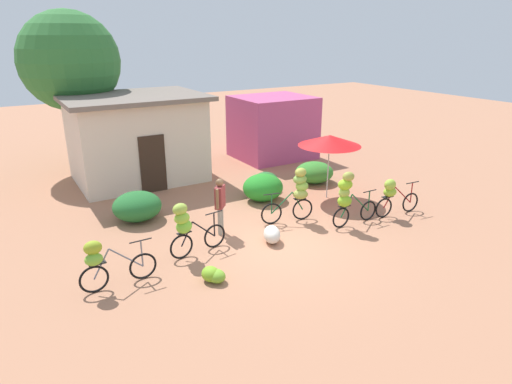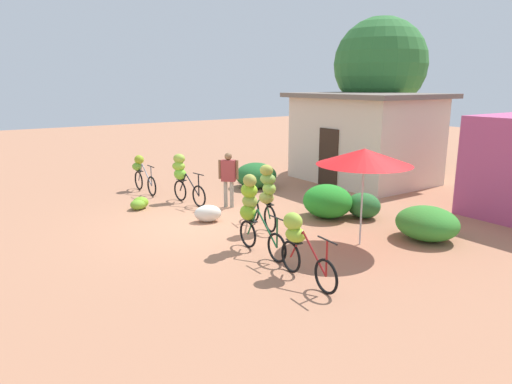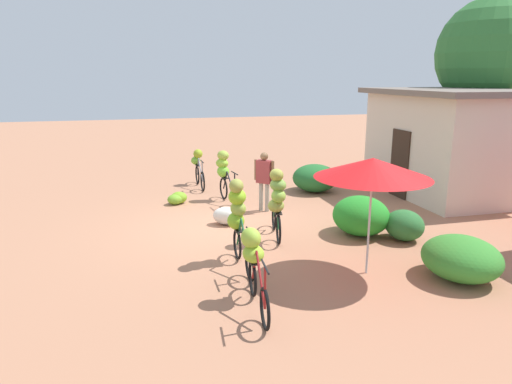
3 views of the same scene
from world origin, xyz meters
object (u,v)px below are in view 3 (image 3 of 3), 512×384
object	(u,v)px
produce_sack	(227,216)
person_vendor	(264,176)
bicycle_by_shop	(238,215)
bicycle_rightmost	(254,261)
bicycle_leftmost	(198,165)
bicycle_near_pile	(225,172)
banana_pile_on_ground	(177,198)
bicycle_center_loaded	(277,199)
market_umbrella	(373,168)
building_low	(453,142)
tree_behind_building	(494,54)

from	to	relation	value
produce_sack	person_vendor	world-z (taller)	person_vendor
bicycle_by_shop	produce_sack	bearing A→B (deg)	174.37
bicycle_rightmost	produce_sack	size ratio (longest dim) A/B	2.39
bicycle_leftmost	bicycle_rightmost	distance (m)	8.39
bicycle_near_pile	banana_pile_on_ground	bearing A→B (deg)	-89.08
bicycle_center_loaded	bicycle_rightmost	bearing A→B (deg)	-23.98
market_umbrella	bicycle_by_shop	bearing A→B (deg)	-116.40
building_low	produce_sack	xyz separation A→B (m)	(1.36, -7.22, -1.38)
bicycle_center_loaded	bicycle_by_shop	world-z (taller)	bicycle_by_shop
tree_behind_building	produce_sack	bearing A→B (deg)	-73.05
tree_behind_building	bicycle_rightmost	size ratio (longest dim) A/B	3.66
market_umbrella	produce_sack	world-z (taller)	market_umbrella
tree_behind_building	banana_pile_on_ground	xyz separation A→B (m)	(0.75, -10.70, -4.07)
tree_behind_building	produce_sack	distance (m)	10.90
bicycle_leftmost	bicycle_rightmost	bearing A→B (deg)	-1.58
bicycle_rightmost	banana_pile_on_ground	xyz separation A→B (m)	(-6.27, -0.66, -0.56)
bicycle_center_loaded	bicycle_by_shop	bearing A→B (deg)	-47.78
tree_behind_building	bicycle_near_pile	xyz separation A→B (m)	(0.73, -9.32, -3.37)
bicycle_by_shop	banana_pile_on_ground	world-z (taller)	bicycle_by_shop
bicycle_center_loaded	banana_pile_on_ground	size ratio (longest dim) A/B	2.59
bicycle_center_loaded	person_vendor	bearing A→B (deg)	171.27
market_umbrella	bicycle_rightmost	world-z (taller)	market_umbrella
tree_behind_building	bicycle_by_shop	distance (m)	11.73
bicycle_leftmost	bicycle_center_loaded	world-z (taller)	bicycle_center_loaded
building_low	person_vendor	world-z (taller)	building_low
person_vendor	tree_behind_building	bearing A→B (deg)	103.46
bicycle_near_pile	bicycle_center_loaded	xyz separation A→B (m)	(3.63, 0.46, 0.08)
market_umbrella	banana_pile_on_ground	bearing A→B (deg)	-152.47
bicycle_center_loaded	produce_sack	bearing A→B (deg)	-149.27
banana_pile_on_ground	produce_sack	distance (m)	2.43
market_umbrella	bicycle_rightmost	size ratio (longest dim) A/B	1.28
person_vendor	building_low	bearing A→B (deg)	94.22
tree_behind_building	market_umbrella	xyz separation A→B (m)	(6.40, -7.75, -2.26)
bicycle_near_pile	bicycle_center_loaded	size ratio (longest dim) A/B	0.98
bicycle_rightmost	banana_pile_on_ground	distance (m)	6.33
building_low	tree_behind_building	world-z (taller)	tree_behind_building
bicycle_near_pile	bicycle_rightmost	bearing A→B (deg)	-6.52
banana_pile_on_ground	bicycle_leftmost	bearing A→B (deg)	157.23
person_vendor	bicycle_near_pile	bearing A→B (deg)	-147.89
bicycle_leftmost	bicycle_rightmost	world-z (taller)	bicycle_rightmost
building_low	bicycle_leftmost	size ratio (longest dim) A/B	2.91
bicycle_rightmost	banana_pile_on_ground	bearing A→B (deg)	-174.00
bicycle_leftmost	banana_pile_on_ground	size ratio (longest dim) A/B	2.71
tree_behind_building	bicycle_center_loaded	bearing A→B (deg)	-63.82
bicycle_by_shop	banana_pile_on_ground	xyz separation A→B (m)	(-4.57, -0.78, -0.80)
bicycle_by_shop	bicycle_rightmost	world-z (taller)	bicycle_by_shop
banana_pile_on_ground	bicycle_rightmost	bearing A→B (deg)	6.00
bicycle_rightmost	bicycle_by_shop	bearing A→B (deg)	176.05
building_low	bicycle_near_pile	size ratio (longest dim) A/B	3.09
market_umbrella	banana_pile_on_ground	xyz separation A→B (m)	(-5.65, -2.95, -1.81)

